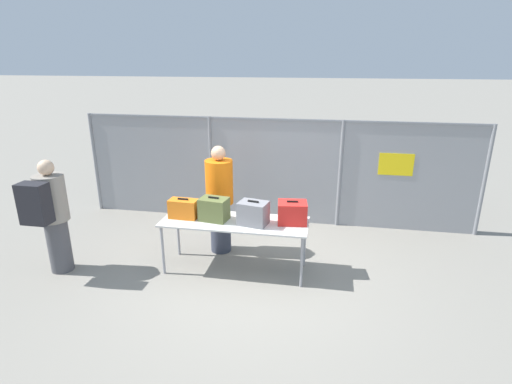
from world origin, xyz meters
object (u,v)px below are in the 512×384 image
Objects in this scene: suitcase_orange at (184,209)px; security_worker_near at (220,198)px; suitcase_grey at (253,213)px; utility_trailer at (362,177)px; inspection_table at (235,225)px; suitcase_red at (292,213)px; traveler_hooded at (51,213)px; suitcase_olive at (214,209)px.

suitcase_orange is 0.24× the size of security_worker_near.
suitcase_grey is 4.50m from utility_trailer.
suitcase_red is (0.83, 0.09, 0.21)m from inspection_table.
traveler_hooded is at bearing -135.77° from utility_trailer.
suitcase_orange is (-0.77, -0.00, 0.20)m from inspection_table.
inspection_table is 0.79m from suitcase_orange.
suitcase_red is at bearing 1.97° from traveler_hooded.
inspection_table is 4.75× the size of suitcase_grey.
suitcase_grey is (0.59, -0.05, -0.00)m from suitcase_olive.
inspection_table is 0.37m from suitcase_grey.
suitcase_olive is 0.98× the size of suitcase_red.
utility_trailer is at bearing 71.93° from suitcase_red.
suitcase_grey is at bearing -5.06° from suitcase_olive.
suitcase_grey reaches higher than suitcase_red.
inspection_table is at bearing 1.13° from suitcase_olive.
suitcase_olive is 2.33m from traveler_hooded.
utility_trailer is at bearing 35.76° from traveler_hooded.
suitcase_orange is 0.25× the size of traveler_hooded.
traveler_hooded is at bearing -168.26° from inspection_table.
traveler_hooded is 6.55m from utility_trailer.
suitcase_olive reaches higher than utility_trailer.
utility_trailer is (2.41, 4.03, -0.55)m from suitcase_olive.
suitcase_grey is 1.01× the size of suitcase_red.
suitcase_orange reaches higher than utility_trailer.
suitcase_orange is at bearing 55.15° from security_worker_near.
utility_trailer is at bearing 54.43° from suitcase_orange.
security_worker_near is (0.39, 0.59, -0.02)m from suitcase_orange.
utility_trailer is (2.88, 4.02, -0.53)m from suitcase_orange.
inspection_table is at bearing 168.53° from suitcase_grey.
security_worker_near reaches higher than suitcase_olive.
inspection_table is 4.78× the size of suitcase_red.
suitcase_grey is 0.25× the size of security_worker_near.
suitcase_orange is at bearing 179.83° from suitcase_olive.
traveler_hooded is (-2.27, -0.53, -0.02)m from suitcase_olive.
traveler_hooded is at bearing -163.61° from suitcase_orange.
suitcase_olive reaches higher than suitcase_red.
security_worker_near reaches higher than inspection_table.
inspection_table is 4.99× the size of suitcase_orange.
security_worker_near reaches higher than suitcase_orange.
suitcase_olive is at bearing -0.17° from suitcase_orange.
traveler_hooded reaches higher than utility_trailer.
suitcase_red is 3.45m from traveler_hooded.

